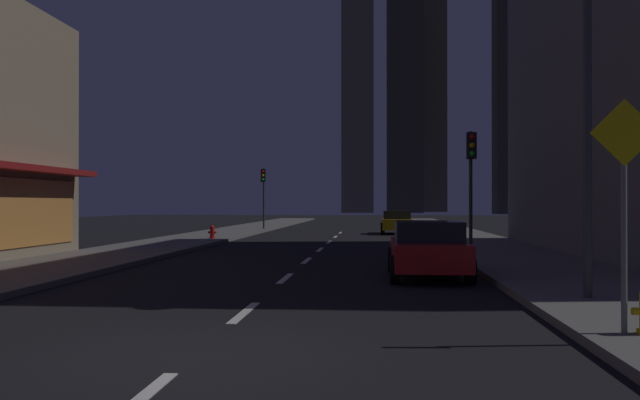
% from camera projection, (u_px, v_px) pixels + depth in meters
% --- Properties ---
extents(ground_plane, '(78.00, 136.00, 0.10)m').
position_uv_depth(ground_plane, '(338.00, 235.00, 40.05)').
color(ground_plane, black).
extents(sidewalk_right, '(4.00, 76.00, 0.15)m').
position_uv_depth(sidewalk_right, '(454.00, 234.00, 39.46)').
color(sidewalk_right, '#605E59').
rests_on(sidewalk_right, ground).
extents(sidewalk_left, '(4.00, 76.00, 0.15)m').
position_uv_depth(sidewalk_left, '(226.00, 233.00, 40.64)').
color(sidewalk_left, '#605E59').
rests_on(sidewalk_left, ground).
extents(lane_marking_center, '(0.16, 38.60, 0.01)m').
position_uv_depth(lane_marking_center, '(314.00, 254.00, 24.30)').
color(lane_marking_center, silver).
rests_on(lane_marking_center, ground).
extents(skyscraper_distant_tall, '(6.62, 5.46, 62.34)m').
position_uv_depth(skyscraper_distant_tall, '(358.00, 64.00, 137.22)').
color(skyscraper_distant_tall, '#625D4A').
rests_on(skyscraper_distant_tall, ground).
extents(skyscraper_distant_mid, '(7.38, 5.84, 57.04)m').
position_uv_depth(skyscraper_distant_mid, '(405.00, 76.00, 136.00)').
color(skyscraper_distant_mid, '#39362A').
rests_on(skyscraper_distant_mid, ground).
extents(skyscraper_distant_short, '(6.56, 7.28, 48.92)m').
position_uv_depth(skyscraper_distant_short, '(431.00, 107.00, 152.26)').
color(skyscraper_distant_short, '#514D3C').
rests_on(skyscraper_distant_short, ground).
extents(skyscraper_distant_slender, '(8.86, 5.81, 72.99)m').
position_uv_depth(skyscraper_distant_slender, '(519.00, 15.00, 120.26)').
color(skyscraper_distant_slender, '#353328').
rests_on(skyscraper_distant_slender, ground).
extents(car_parked_near, '(1.98, 4.24, 1.45)m').
position_uv_depth(car_parked_near, '(428.00, 249.00, 16.74)').
color(car_parked_near, '#B21919').
rests_on(car_parked_near, ground).
extents(car_parked_far, '(1.98, 4.24, 1.45)m').
position_uv_depth(car_parked_far, '(397.00, 222.00, 40.97)').
color(car_parked_far, gold).
rests_on(car_parked_far, ground).
extents(fire_hydrant_far_left, '(0.42, 0.30, 0.65)m').
position_uv_depth(fire_hydrant_far_left, '(212.00, 232.00, 32.87)').
color(fire_hydrant_far_left, red).
rests_on(fire_hydrant_far_left, sidewalk_left).
extents(traffic_light_near_right, '(0.32, 0.48, 4.20)m').
position_uv_depth(traffic_light_near_right, '(471.00, 165.00, 22.14)').
color(traffic_light_near_right, '#2D2D2D').
rests_on(traffic_light_near_right, sidewalk_right).
extents(traffic_light_far_left, '(0.32, 0.48, 4.20)m').
position_uv_depth(traffic_light_far_left, '(263.00, 185.00, 45.60)').
color(traffic_light_far_left, '#2D2D2D').
rests_on(traffic_light_far_left, sidewalk_left).
extents(street_lamp_right, '(1.96, 0.56, 6.58)m').
position_uv_depth(street_lamp_right, '(542.00, 34.00, 12.27)').
color(street_lamp_right, '#38383D').
rests_on(street_lamp_right, sidewalk_right).
extents(pedestrian_crossing_sign, '(0.91, 0.08, 3.15)m').
position_uv_depth(pedestrian_crossing_sign, '(624.00, 195.00, 8.80)').
color(pedestrian_crossing_sign, slate).
rests_on(pedestrian_crossing_sign, sidewalk_right).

